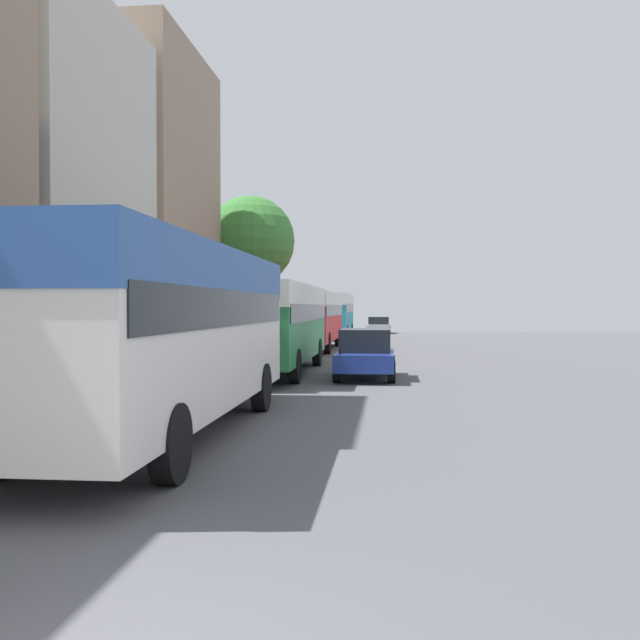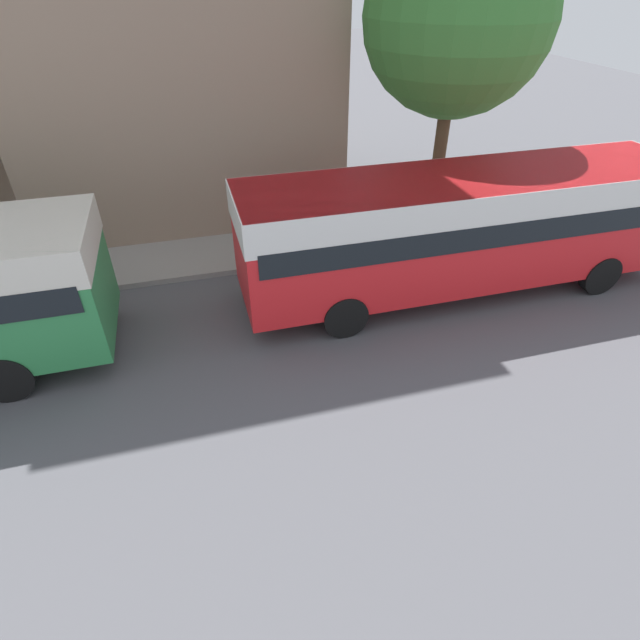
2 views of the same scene
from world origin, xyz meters
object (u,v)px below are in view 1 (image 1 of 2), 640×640
(bus_lead, at_px, (162,315))
(car_far_curb, at_px, (379,325))
(bus_third_in_line, at_px, (311,312))
(pedestrian_walking_away, at_px, (289,323))
(bus_rear, at_px, (332,310))
(car_crossing, at_px, (366,353))
(bus_following, at_px, (271,316))

(bus_lead, height_order, car_far_curb, bus_lead)
(bus_third_in_line, distance_m, pedestrian_walking_away, 15.59)
(bus_third_in_line, relative_size, bus_rear, 1.16)
(bus_rear, distance_m, car_crossing, 27.28)
(bus_following, height_order, bus_rear, bus_rear)
(bus_lead, height_order, bus_third_in_line, bus_lead)
(bus_rear, bearing_deg, car_far_curb, 73.95)
(bus_third_in_line, relative_size, car_far_curb, 2.66)
(bus_rear, relative_size, car_crossing, 2.32)
(bus_rear, relative_size, pedestrian_walking_away, 5.23)
(bus_lead, xyz_separation_m, bus_third_in_line, (-0.22, 24.52, -0.14))
(pedestrian_walking_away, bearing_deg, bus_lead, -84.96)
(car_crossing, xyz_separation_m, pedestrian_walking_away, (-6.56, 29.69, 0.26))
(pedestrian_walking_away, bearing_deg, bus_third_in_line, -77.83)
(bus_third_in_line, distance_m, bus_rear, 12.59)
(bus_rear, distance_m, pedestrian_walking_away, 4.36)
(bus_third_in_line, height_order, pedestrian_walking_away, bus_third_in_line)
(bus_following, bearing_deg, car_far_curb, 85.32)
(bus_following, relative_size, bus_third_in_line, 0.94)
(bus_lead, height_order, pedestrian_walking_away, bus_lead)
(bus_lead, bearing_deg, pedestrian_walking_away, 95.04)
(bus_lead, relative_size, car_crossing, 2.53)
(bus_following, height_order, pedestrian_walking_away, bus_following)
(bus_lead, relative_size, bus_following, 0.99)
(car_far_curb, bearing_deg, car_crossing, -89.72)
(bus_lead, relative_size, bus_third_in_line, 0.94)
(car_far_curb, relative_size, pedestrian_walking_away, 2.29)
(bus_rear, bearing_deg, bus_lead, -89.75)
(bus_third_in_line, relative_size, pedestrian_walking_away, 6.08)
(bus_lead, xyz_separation_m, pedestrian_walking_away, (-3.50, 39.74, -1.00))
(bus_following, xyz_separation_m, car_far_curb, (2.95, 36.13, -1.17))
(bus_following, bearing_deg, bus_rear, 90.16)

